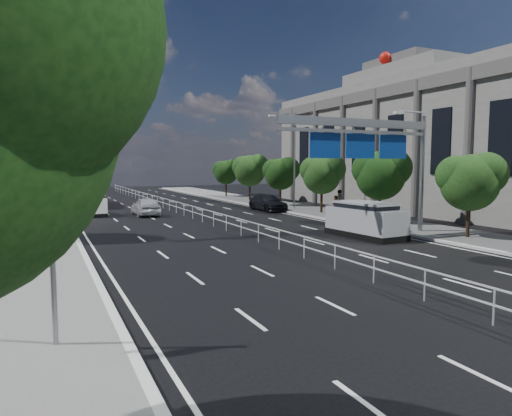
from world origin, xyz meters
TOP-DOWN VIEW (x-y plane):
  - ground at (0.00, 0.00)m, footprint 160.00×160.00m
  - sidewalk_near at (-11.50, 0.00)m, footprint 5.00×140.00m
  - kerb_near at (-9.00, 0.00)m, footprint 0.25×140.00m
  - median_fence at (0.00, 22.50)m, footprint 0.05×85.00m
  - toilet_sign at (-10.95, 0.00)m, footprint 1.62×0.18m
  - overhead_gantry at (6.74, 10.05)m, footprint 10.24×0.38m
  - streetlight_far at (10.50, 26.00)m, footprint 2.78×2.40m
  - civic_hall at (23.72, 22.00)m, footprint 14.40×36.00m
  - near_tree_back at (-11.94, 17.97)m, footprint 4.84×4.51m
  - far_tree_c at (11.24, 6.98)m, footprint 3.52×3.28m
  - far_tree_d at (11.25, 14.48)m, footprint 3.85×3.59m
  - far_tree_e at (11.25, 21.98)m, footprint 3.63×3.38m
  - far_tree_f at (11.24, 29.48)m, footprint 3.52×3.28m
  - far_tree_g at (11.25, 36.98)m, footprint 3.96×3.69m
  - far_tree_h at (11.24, 44.48)m, footprint 3.41×3.18m
  - white_minivan at (-7.06, 29.17)m, footprint 2.39×4.44m
  - red_bus at (-6.94, 39.39)m, footprint 3.19×10.43m
  - near_car_silver at (-2.83, 27.21)m, footprint 1.85×4.54m
  - near_car_dark at (-4.92, 55.75)m, footprint 1.50×4.24m
  - silver_minivan at (6.50, 10.21)m, footprint 2.48×5.13m
  - parked_car_teal at (8.30, 12.00)m, footprint 2.79×4.99m
  - parked_car_dark at (8.30, 26.58)m, footprint 2.15×5.11m
  - pedestrian_a at (9.86, 18.06)m, footprint 0.75×0.65m
  - pedestrian_b at (12.26, 20.92)m, footprint 1.20×1.11m

SIDE VIEW (x-z plane):
  - ground at x=0.00m, z-range 0.00..0.00m
  - sidewalk_near at x=-11.50m, z-range 0.00..0.14m
  - kerb_near at x=-9.00m, z-range -0.01..0.15m
  - median_fence at x=0.00m, z-range 0.01..1.04m
  - parked_car_teal at x=8.30m, z-range 0.00..1.32m
  - near_car_dark at x=-4.92m, z-range 0.00..1.39m
  - parked_car_dark at x=8.30m, z-range 0.00..1.47m
  - near_car_silver at x=-2.83m, z-range 0.00..1.55m
  - white_minivan at x=-7.06m, z-range -0.02..1.82m
  - pedestrian_a at x=9.86m, z-range 0.14..1.87m
  - silver_minivan at x=6.50m, z-range -0.02..2.05m
  - pedestrian_b at x=12.26m, z-range 0.14..2.11m
  - red_bus at x=-6.94m, z-range 0.07..3.14m
  - toilet_sign at x=-10.95m, z-range 0.77..5.11m
  - far_tree_h at x=11.24m, z-range 0.97..5.88m
  - far_tree_c at x=11.24m, z-range 0.95..5.90m
  - far_tree_f at x=11.24m, z-range 0.98..6.00m
  - far_tree_e at x=11.25m, z-range 0.99..6.12m
  - far_tree_d at x=11.25m, z-range 1.02..6.36m
  - far_tree_g at x=11.25m, z-range 1.03..6.48m
  - near_tree_back at x=-11.94m, z-range 1.27..7.96m
  - streetlight_far at x=10.50m, z-range 0.71..9.71m
  - overhead_gantry at x=6.74m, z-range 1.88..9.33m
  - civic_hall at x=23.72m, z-range -0.91..13.44m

